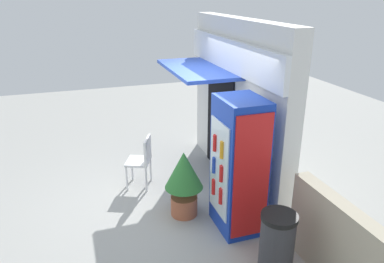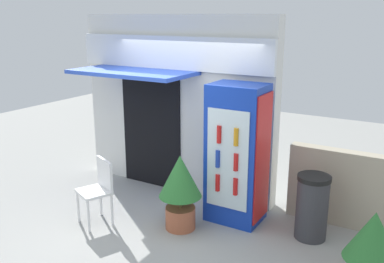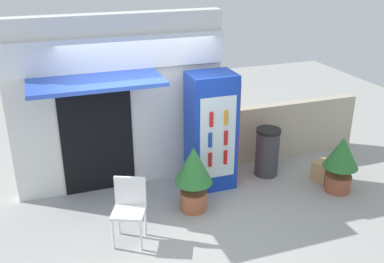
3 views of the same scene
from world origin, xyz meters
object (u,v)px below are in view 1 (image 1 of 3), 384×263
at_px(plastic_chair, 142,158).
at_px(potted_plant_near_shop, 184,178).
at_px(trash_bin, 277,246).
at_px(drink_cooler, 239,166).

bearing_deg(plastic_chair, potted_plant_near_shop, 21.52).
bearing_deg(trash_bin, plastic_chair, -158.17).
xyz_separation_m(plastic_chair, trash_bin, (2.72, 1.09, -0.11)).
distance_m(plastic_chair, trash_bin, 2.93).
bearing_deg(plastic_chair, drink_cooler, 33.33).
bearing_deg(potted_plant_near_shop, plastic_chair, -158.48).
distance_m(plastic_chair, potted_plant_near_shop, 1.17).
xyz_separation_m(drink_cooler, trash_bin, (1.09, 0.02, -0.55)).
bearing_deg(trash_bin, drink_cooler, -179.10).
bearing_deg(drink_cooler, trash_bin, 0.90).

